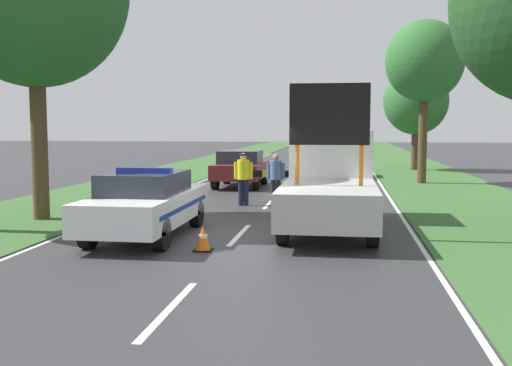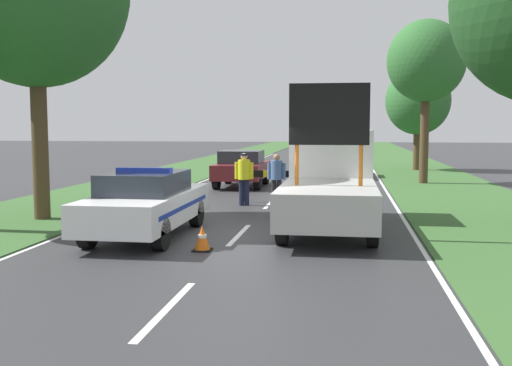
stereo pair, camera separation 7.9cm
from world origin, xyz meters
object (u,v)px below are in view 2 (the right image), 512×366
at_px(police_car, 147,203).
at_px(pedestrian_civilian, 277,175).
at_px(traffic_cone_centre_front, 367,192).
at_px(roadside_tree_near_right, 418,101).
at_px(police_officer, 244,174).
at_px(queued_car_wagon_maroon, 242,168).
at_px(road_barrier, 277,176).
at_px(traffic_cone_near_police, 202,238).
at_px(traffic_cone_near_truck, 95,220).
at_px(queued_car_sedan_silver, 338,160).
at_px(roadside_tree_near_left, 426,62).
at_px(work_truck, 330,179).

xyz_separation_m(police_car, pedestrian_civilian, (2.31, 5.88, 0.18)).
relative_size(traffic_cone_centre_front, roadside_tree_near_right, 0.09).
bearing_deg(police_officer, queued_car_wagon_maroon, -78.13).
xyz_separation_m(traffic_cone_centre_front, queued_car_wagon_maroon, (-4.99, 3.73, 0.53)).
bearing_deg(road_barrier, roadside_tree_near_right, 64.19).
height_order(police_car, queued_car_wagon_maroon, police_car).
distance_m(police_officer, traffic_cone_near_police, 7.01).
bearing_deg(roadside_tree_near_right, queued_car_wagon_maroon, -128.13).
height_order(traffic_cone_near_truck, queued_car_sedan_silver, queued_car_sedan_silver).
bearing_deg(traffic_cone_centre_front, traffic_cone_near_truck, -132.11).
distance_m(queued_car_sedan_silver, roadside_tree_near_left, 6.68).
bearing_deg(roadside_tree_near_left, traffic_cone_centre_front, -113.18).
bearing_deg(police_car, work_truck, 24.47).
relative_size(police_officer, queued_car_wagon_maroon, 0.42).
distance_m(work_truck, traffic_cone_near_police, 4.37).
bearing_deg(police_car, road_barrier, 68.08).
height_order(queued_car_sedan_silver, roadside_tree_near_right, roadside_tree_near_right).
bearing_deg(roadside_tree_near_right, pedestrian_civilian, -111.07).
xyz_separation_m(work_truck, roadside_tree_near_left, (3.76, 11.74, 4.09)).
relative_size(work_truck, pedestrian_civilian, 3.78).
xyz_separation_m(police_officer, traffic_cone_near_police, (0.32, -6.97, -0.74)).
bearing_deg(traffic_cone_centre_front, pedestrian_civilian, -148.58).
xyz_separation_m(traffic_cone_centre_front, queued_car_sedan_silver, (-1.10, 9.49, 0.57)).
xyz_separation_m(police_car, traffic_cone_near_police, (1.63, -1.35, -0.52)).
height_order(road_barrier, pedestrian_civilian, pedestrian_civilian).
xyz_separation_m(pedestrian_civilian, traffic_cone_near_truck, (-3.72, -5.56, -0.67)).
relative_size(traffic_cone_near_police, traffic_cone_near_truck, 0.88).
distance_m(pedestrian_civilian, roadside_tree_near_left, 10.63).
bearing_deg(queued_car_wagon_maroon, traffic_cone_near_police, 96.24).
bearing_deg(road_barrier, traffic_cone_centre_front, 17.90).
bearing_deg(roadside_tree_near_left, traffic_cone_near_truck, -124.46).
relative_size(police_car, work_truck, 0.79).
height_order(traffic_cone_near_truck, queued_car_wagon_maroon, queued_car_wagon_maroon).
xyz_separation_m(work_truck, pedestrian_civilian, (-1.80, 3.77, -0.22)).
bearing_deg(pedestrian_civilian, roadside_tree_near_left, 38.64).
relative_size(police_car, roadside_tree_near_right, 0.84).
bearing_deg(traffic_cone_near_truck, roadside_tree_near_right, 65.36).
bearing_deg(work_truck, roadside_tree_near_left, -107.05).
bearing_deg(traffic_cone_centre_front, roadside_tree_near_left, 66.82).
relative_size(road_barrier, traffic_cone_centre_front, 5.10).
bearing_deg(police_car, queued_car_sedan_silver, 73.75).
height_order(road_barrier, traffic_cone_near_truck, road_barrier).
xyz_separation_m(police_car, roadside_tree_near_left, (7.87, 13.86, 4.49)).
height_order(traffic_cone_centre_front, roadside_tree_near_left, roadside_tree_near_left).
relative_size(road_barrier, roadside_tree_near_left, 0.38).
relative_size(police_officer, traffic_cone_near_police, 3.22).
relative_size(police_car, roadside_tree_near_left, 0.69).
relative_size(pedestrian_civilian, queued_car_wagon_maroon, 0.42).
distance_m(traffic_cone_near_police, traffic_cone_centre_front, 9.70).
bearing_deg(road_barrier, police_car, -113.01).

